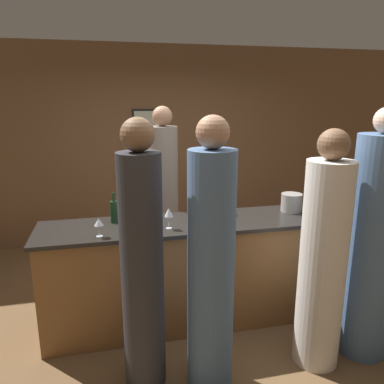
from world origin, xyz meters
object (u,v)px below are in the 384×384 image
(guest_3, at_px, (372,246))
(wine_bottle_0, at_px, (114,211))
(guest_2, at_px, (211,266))
(guest_1, at_px, (142,266))
(guest_0, at_px, (323,261))
(ice_bucket, at_px, (291,203))
(bartender, at_px, (164,208))

(guest_3, relative_size, wine_bottle_0, 7.26)
(guest_2, bearing_deg, guest_1, 167.34)
(guest_2, bearing_deg, guest_3, 2.21)
(guest_0, bearing_deg, guest_3, 3.75)
(guest_2, distance_m, guest_3, 1.34)
(guest_1, distance_m, wine_bottle_0, 0.86)
(guest_1, bearing_deg, wine_bottle_0, 101.07)
(guest_0, bearing_deg, guest_2, -178.56)
(guest_3, relative_size, ice_bucket, 9.98)
(guest_0, bearing_deg, ice_bucket, 78.69)
(bartender, distance_m, guest_0, 1.74)
(bartender, xyz_separation_m, wine_bottle_0, (-0.52, -0.51, 0.15))
(bartender, relative_size, wine_bottle_0, 7.20)
(guest_1, relative_size, guest_3, 0.97)
(guest_0, xyz_separation_m, wine_bottle_0, (-1.53, 0.92, 0.22))
(guest_1, relative_size, wine_bottle_0, 7.06)
(guest_3, height_order, wine_bottle_0, guest_3)
(bartender, distance_m, wine_bottle_0, 0.75)
(ice_bucket, bearing_deg, bartender, 154.90)
(bartender, height_order, ice_bucket, bartender)
(bartender, relative_size, guest_3, 0.99)
(guest_2, xyz_separation_m, guest_3, (1.33, 0.05, 0.01))
(guest_0, height_order, wine_bottle_0, guest_0)
(wine_bottle_0, bearing_deg, guest_2, -55.98)
(bartender, height_order, guest_1, bartender)
(guest_3, distance_m, wine_bottle_0, 2.16)
(guest_2, height_order, guest_3, guest_3)
(guest_0, xyz_separation_m, guest_1, (-1.36, 0.08, 0.06))
(guest_1, relative_size, ice_bucket, 9.71)
(guest_3, distance_m, ice_bucket, 0.90)
(guest_1, relative_size, guest_2, 0.99)
(guest_1, height_order, guest_2, guest_2)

